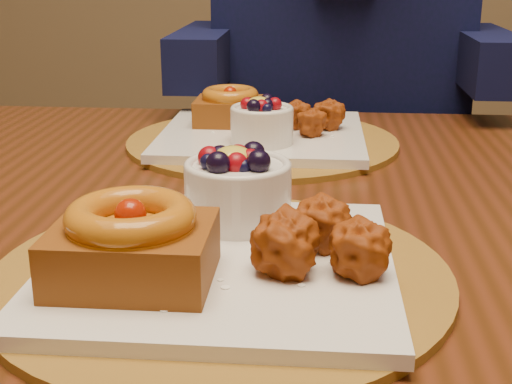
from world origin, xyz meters
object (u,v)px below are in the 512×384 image
place_setting_far (261,130)px  chair_far (335,194)px  place_setting_near (217,244)px  dining_table (247,258)px

place_setting_far → chair_far: 0.63m
place_setting_near → chair_far: chair_far is taller
dining_table → place_setting_near: size_ratio=4.21×
place_setting_far → chair_far: chair_far is taller
dining_table → chair_far: (0.12, 0.77, -0.18)m
dining_table → place_setting_far: bearing=90.6°
place_setting_near → dining_table: bearing=89.0°
place_setting_near → chair_far: size_ratio=0.42×
dining_table → place_setting_near: (-0.00, -0.21, 0.11)m
dining_table → chair_far: chair_far is taller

